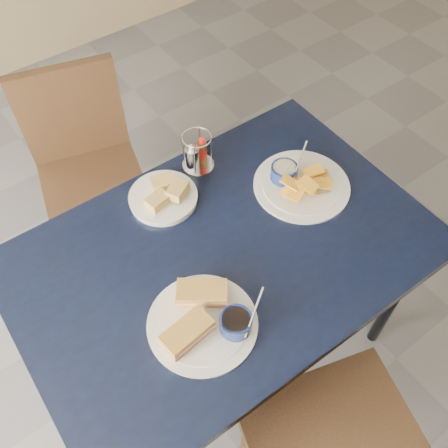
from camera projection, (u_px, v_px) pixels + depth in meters
ground at (280, 352)px, 2.11m from camera, size 6.00×6.00×0.00m
dining_table at (224, 262)px, 1.57m from camera, size 1.27×0.86×0.75m
chair_far at (80, 157)px, 2.09m from camera, size 0.50×0.49×0.88m
sandwich_plate at (205, 318)px, 1.36m from camera, size 0.32×0.31×0.12m
plantain_plate at (297, 181)px, 1.66m from camera, size 0.32×0.32×0.12m
bread_basket at (164, 196)px, 1.62m from camera, size 0.22×0.22×0.07m
condiment_caddy at (196, 154)px, 1.68m from camera, size 0.11×0.11×0.14m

